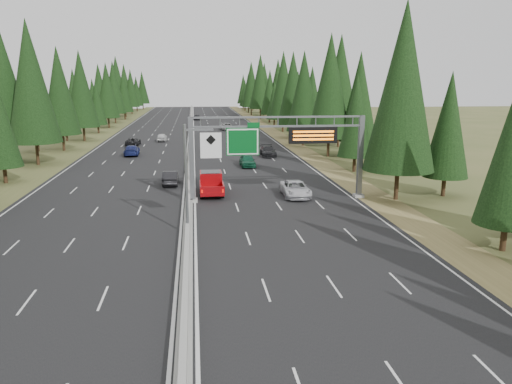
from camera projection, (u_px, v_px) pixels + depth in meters
The scene contains 19 objects.
road at pixel (191, 143), 89.66m from camera, with size 32.00×260.00×0.08m, color black.
shoulder_right at pixel (288, 142), 91.80m from camera, with size 3.60×260.00×0.06m, color olive.
shoulder_left at pixel (89, 145), 87.53m from camera, with size 3.60×260.00×0.06m, color #485326.
median_barrier at pixel (191, 141), 89.58m from camera, with size 0.70×260.00×0.85m.
sign_gantry at pixel (285, 145), 45.89m from camera, with size 16.75×0.98×7.80m.
hov_sign_pole at pixel (194, 172), 35.41m from camera, with size 2.80×0.50×8.00m.
tree_row_right at pixel (316, 92), 86.72m from camera, with size 12.12×243.64×18.69m.
tree_row_left at pixel (26, 94), 67.81m from camera, with size 12.28×244.46×18.87m.
silver_minivan at pixel (295, 189), 48.15m from camera, with size 2.48×5.38×1.50m, color silver.
red_pickup at pixel (211, 182), 49.63m from camera, with size 2.27×6.35×2.07m.
car_ahead_green at pixel (247, 161), 65.02m from camera, with size 1.85×4.59×1.56m, color #135335.
car_ahead_dkred at pixel (249, 142), 84.85m from camera, with size 1.67×4.80×1.58m, color #5B0D1C.
car_ahead_dkgrey at pixel (268, 151), 74.00m from camera, with size 2.10×5.16×1.50m, color black.
car_ahead_white at pixel (227, 127), 113.41m from camera, with size 2.59×5.61×1.56m, color #B3B3B3.
car_ahead_far at pixel (197, 117), 142.66m from camera, with size 1.81×4.49×1.53m, color black.
car_onc_near at pixel (171, 178), 53.71m from camera, with size 1.58×4.52×1.49m, color black.
car_onc_blue at pixel (132, 150), 74.86m from camera, with size 2.15×5.29×1.53m, color navy.
car_onc_white at pixel (162, 137), 92.40m from camera, with size 1.75×4.34×1.48m, color silver.
car_onc_far at pixel (133, 141), 86.65m from camera, with size 2.23×4.84×1.34m, color black.
Camera 1 is at (0.65, -10.18, 11.02)m, focal length 35.00 mm.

